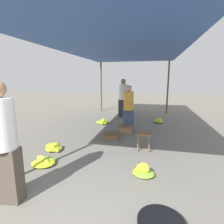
# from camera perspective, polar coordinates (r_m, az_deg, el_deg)

# --- Properties ---
(canopy_post_back_left) EXTENTS (0.08, 0.08, 2.64)m
(canopy_post_back_left) POSITION_cam_1_polar(r_m,az_deg,el_deg) (9.60, -3.57, 8.16)
(canopy_post_back_left) COLOR brown
(canopy_post_back_left) RESTS_ON ground
(canopy_post_back_right) EXTENTS (0.08, 0.08, 2.64)m
(canopy_post_back_right) POSITION_cam_1_polar(r_m,az_deg,el_deg) (9.23, 17.78, 7.55)
(canopy_post_back_right) COLOR brown
(canopy_post_back_right) RESTS_ON ground
(canopy_tarp) EXTENTS (3.88, 8.03, 0.04)m
(canopy_tarp) POSITION_cam_1_polar(r_m,az_deg,el_deg) (5.54, 2.63, 20.10)
(canopy_tarp) COLOR #33569E
(canopy_tarp) RESTS_ON canopy_post_front_left
(vendor_foreground) EXTENTS (0.41, 0.41, 1.76)m
(vendor_foreground) POSITION_cam_1_polar(r_m,az_deg,el_deg) (2.89, -31.97, -8.28)
(vendor_foreground) COLOR #4C4238
(vendor_foreground) RESTS_ON ground
(stool) EXTENTS (0.34, 0.34, 0.45)m
(stool) POSITION_cam_1_polar(r_m,az_deg,el_deg) (4.47, 10.40, -7.81)
(stool) COLOR brown
(stool) RESTS_ON ground
(banana_pile_left_0) EXTENTS (0.48, 0.45, 0.20)m
(banana_pile_left_0) POSITION_cam_1_polar(r_m,az_deg,el_deg) (4.69, -18.41, -10.96)
(banana_pile_left_0) COLOR yellow
(banana_pile_left_0) RESTS_ON ground
(banana_pile_left_1) EXTENTS (0.54, 0.59, 0.21)m
(banana_pile_left_1) POSITION_cam_1_polar(r_m,az_deg,el_deg) (7.02, -2.99, -3.19)
(banana_pile_left_1) COLOR #7DB636
(banana_pile_left_1) RESTS_ON ground
(banana_pile_left_2) EXTENTS (0.50, 0.49, 0.15)m
(banana_pile_left_2) POSITION_cam_1_polar(r_m,az_deg,el_deg) (4.08, -21.07, -14.82)
(banana_pile_left_2) COLOR #9CC330
(banana_pile_left_2) RESTS_ON ground
(banana_pile_right_0) EXTENTS (0.43, 0.38, 0.25)m
(banana_pile_right_0) POSITION_cam_1_polar(r_m,az_deg,el_deg) (3.48, 10.07, -18.28)
(banana_pile_right_0) COLOR yellow
(banana_pile_right_0) RESTS_ON ground
(banana_pile_right_1) EXTENTS (0.41, 0.40, 0.18)m
(banana_pile_right_1) POSITION_cam_1_polar(r_m,az_deg,el_deg) (7.37, 14.98, -2.86)
(banana_pile_right_1) COLOR yellow
(banana_pile_right_1) RESTS_ON ground
(crate_near) EXTENTS (0.47, 0.47, 0.20)m
(crate_near) POSITION_cam_1_polar(r_m,az_deg,el_deg) (5.93, 4.48, -5.56)
(crate_near) COLOR #9E7A4C
(crate_near) RESTS_ON ground
(crate_mid) EXTENTS (0.45, 0.45, 0.16)m
(crate_mid) POSITION_cam_1_polar(r_m,az_deg,el_deg) (5.31, -0.32, -7.75)
(crate_mid) COLOR brown
(crate_mid) RESTS_ON ground
(shopper_walking_mid) EXTENTS (0.45, 0.45, 1.76)m
(shopper_walking_mid) POSITION_cam_1_polar(r_m,az_deg,el_deg) (8.14, 3.65, 4.77)
(shopper_walking_mid) COLOR #2D2D33
(shopper_walking_mid) RESTS_ON ground
(shopper_walking_far) EXTENTS (0.41, 0.41, 1.56)m
(shopper_walking_far) POSITION_cam_1_polar(r_m,az_deg,el_deg) (5.96, 5.40, 1.49)
(shopper_walking_far) COLOR #384766
(shopper_walking_far) RESTS_ON ground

